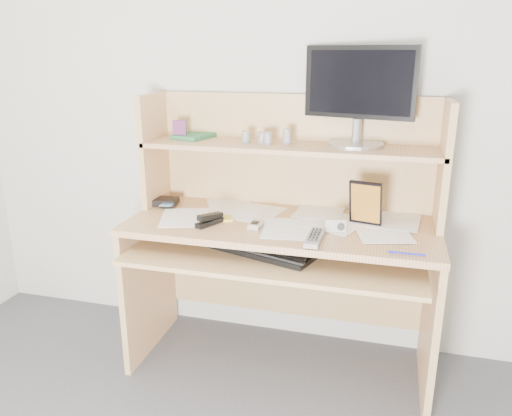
% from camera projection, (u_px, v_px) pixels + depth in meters
% --- Properties ---
extents(back_wall, '(3.60, 0.04, 2.50)m').
position_uv_depth(back_wall, '(297.00, 104.00, 2.42)').
color(back_wall, beige).
rests_on(back_wall, floor).
extents(desk, '(1.40, 0.70, 1.30)m').
position_uv_depth(desk, '(285.00, 228.00, 2.36)').
color(desk, tan).
rests_on(desk, floor).
extents(paper_clutter, '(1.32, 0.54, 0.01)m').
position_uv_depth(paper_clutter, '(281.00, 222.00, 2.27)').
color(paper_clutter, white).
rests_on(paper_clutter, desk).
extents(keyboard, '(0.51, 0.31, 0.03)m').
position_uv_depth(keyboard, '(261.00, 249.00, 2.18)').
color(keyboard, black).
rests_on(keyboard, desk).
extents(tv_remote, '(0.06, 0.20, 0.02)m').
position_uv_depth(tv_remote, '(315.00, 238.00, 2.04)').
color(tv_remote, gray).
rests_on(tv_remote, paper_clutter).
extents(flip_phone, '(0.05, 0.10, 0.02)m').
position_uv_depth(flip_phone, '(256.00, 224.00, 2.20)').
color(flip_phone, silver).
rests_on(flip_phone, paper_clutter).
extents(stapler, '(0.10, 0.15, 0.04)m').
position_uv_depth(stapler, '(209.00, 219.00, 2.23)').
color(stapler, black).
rests_on(stapler, paper_clutter).
extents(wallet, '(0.13, 0.11, 0.03)m').
position_uv_depth(wallet, '(166.00, 201.00, 2.52)').
color(wallet, black).
rests_on(wallet, paper_clutter).
extents(sticky_note_pad, '(0.10, 0.10, 0.01)m').
position_uv_depth(sticky_note_pad, '(224.00, 218.00, 2.31)').
color(sticky_note_pad, yellow).
rests_on(sticky_note_pad, desk).
extents(digital_camera, '(0.09, 0.05, 0.05)m').
position_uv_depth(digital_camera, '(335.00, 225.00, 2.14)').
color(digital_camera, silver).
rests_on(digital_camera, paper_clutter).
extents(game_case, '(0.14, 0.05, 0.20)m').
position_uv_depth(game_case, '(366.00, 203.00, 2.19)').
color(game_case, black).
rests_on(game_case, paper_clutter).
extents(blue_pen, '(0.14, 0.01, 0.01)m').
position_uv_depth(blue_pen, '(407.00, 253.00, 1.89)').
color(blue_pen, '#1719B3').
rests_on(blue_pen, paper_clutter).
extents(card_box, '(0.07, 0.03, 0.09)m').
position_uv_depth(card_box, '(180.00, 130.00, 2.45)').
color(card_box, '#A02315').
rests_on(card_box, desk).
extents(shelf_book, '(0.20, 0.24, 0.02)m').
position_uv_depth(shelf_book, '(195.00, 136.00, 2.49)').
color(shelf_book, '#2D713C').
rests_on(shelf_book, desk).
extents(chip_stack_a, '(0.05, 0.05, 0.06)m').
position_uv_depth(chip_stack_a, '(246.00, 137.00, 2.34)').
color(chip_stack_a, black).
rests_on(chip_stack_a, desk).
extents(chip_stack_b, '(0.04, 0.04, 0.06)m').
position_uv_depth(chip_stack_b, '(268.00, 138.00, 2.30)').
color(chip_stack_b, white).
rests_on(chip_stack_b, desk).
extents(chip_stack_c, '(0.05, 0.05, 0.05)m').
position_uv_depth(chip_stack_c, '(263.00, 138.00, 2.33)').
color(chip_stack_c, black).
rests_on(chip_stack_c, desk).
extents(chip_stack_d, '(0.05, 0.05, 0.07)m').
position_uv_depth(chip_stack_d, '(287.00, 137.00, 2.31)').
color(chip_stack_d, white).
rests_on(chip_stack_d, desk).
extents(monitor, '(0.50, 0.25, 0.44)m').
position_uv_depth(monitor, '(359.00, 93.00, 2.23)').
color(monitor, '#A9A9AE').
rests_on(monitor, desk).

